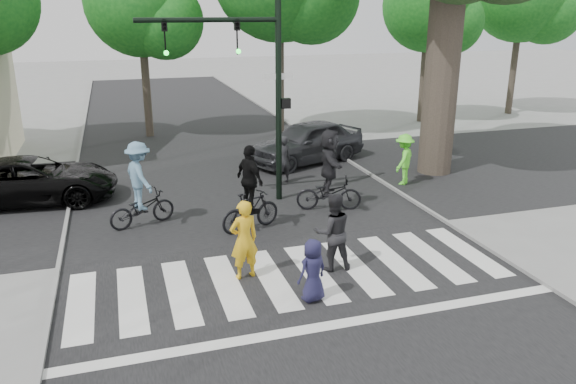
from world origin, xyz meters
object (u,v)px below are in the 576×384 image
at_px(traffic_signal, 250,74).
at_px(car_suv, 31,180).
at_px(cyclist_mid, 250,196).
at_px(pedestrian_child, 313,270).
at_px(cyclist_left, 140,190).
at_px(cyclist_right, 329,175).
at_px(car_grey, 307,142).
at_px(pedestrian_adult, 333,232).
at_px(pedestrian_woman, 244,240).

bearing_deg(traffic_signal, car_suv, 163.09).
distance_m(traffic_signal, cyclist_mid, 3.74).
xyz_separation_m(pedestrian_child, cyclist_left, (-3.06, 5.33, 0.35)).
distance_m(cyclist_mid, cyclist_right, 2.73).
bearing_deg(car_grey, pedestrian_adult, -36.24).
xyz_separation_m(cyclist_left, cyclist_right, (5.35, -0.33, 0.06)).
relative_size(pedestrian_child, pedestrian_adult, 0.73).
bearing_deg(pedestrian_woman, cyclist_right, -145.44).
bearing_deg(car_suv, pedestrian_woman, -139.26).
xyz_separation_m(traffic_signal, car_grey, (3.12, 3.96, -3.09)).
bearing_deg(pedestrian_woman, car_suv, -65.85).
bearing_deg(cyclist_right, cyclist_left, 176.49).
bearing_deg(cyclist_left, car_grey, 37.55).
xyz_separation_m(cyclist_mid, cyclist_right, (2.58, 0.87, 0.12)).
xyz_separation_m(pedestrian_woman, pedestrian_child, (1.09, -1.42, -0.23)).
bearing_deg(cyclist_left, traffic_signal, 17.03).
distance_m(cyclist_right, car_grey, 5.44).
relative_size(pedestrian_woman, cyclist_left, 0.77).
bearing_deg(cyclist_left, car_suv, 135.98).
xyz_separation_m(pedestrian_child, pedestrian_adult, (0.92, 1.25, 0.24)).
bearing_deg(traffic_signal, cyclist_left, -162.97).
xyz_separation_m(pedestrian_child, cyclist_right, (2.29, 5.01, 0.42)).
distance_m(pedestrian_woman, car_suv, 8.58).
distance_m(pedestrian_woman, car_grey, 9.98).
relative_size(cyclist_left, car_grey, 0.49).
xyz_separation_m(traffic_signal, car_suv, (-6.47, 1.97, -3.20)).
height_order(traffic_signal, pedestrian_woman, traffic_signal).
bearing_deg(traffic_signal, cyclist_right, -34.49).
distance_m(pedestrian_child, cyclist_mid, 4.15).
bearing_deg(cyclist_left, pedestrian_adult, -45.80).
height_order(pedestrian_woman, pedestrian_adult, pedestrian_adult).
distance_m(pedestrian_child, cyclist_left, 6.16).
distance_m(pedestrian_woman, cyclist_left, 4.38).
height_order(traffic_signal, car_grey, traffic_signal).
distance_m(cyclist_right, car_suv, 9.09).
bearing_deg(cyclist_mid, pedestrian_adult, -67.30).
bearing_deg(pedestrian_adult, cyclist_right, -105.89).
bearing_deg(pedestrian_adult, pedestrian_child, 57.84).
bearing_deg(pedestrian_child, traffic_signal, -111.71).
xyz_separation_m(pedestrian_woman, cyclist_right, (3.38, 3.59, 0.18)).
relative_size(traffic_signal, pedestrian_child, 4.50).
distance_m(cyclist_mid, car_suv, 7.22).
xyz_separation_m(cyclist_left, car_grey, (6.49, 4.99, -0.21)).
distance_m(cyclist_left, car_grey, 8.19).
xyz_separation_m(cyclist_right, car_grey, (1.14, 5.32, -0.27)).
height_order(pedestrian_adult, car_suv, pedestrian_adult).
xyz_separation_m(pedestrian_woman, car_suv, (-5.07, 6.91, -0.20)).
height_order(cyclist_mid, cyclist_right, cyclist_right).
relative_size(cyclist_mid, car_grey, 0.49).
distance_m(pedestrian_adult, cyclist_right, 4.01).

